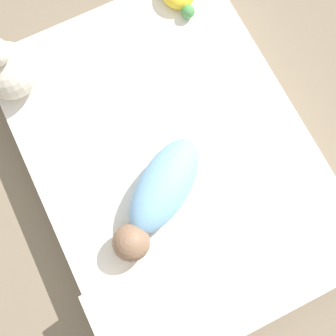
% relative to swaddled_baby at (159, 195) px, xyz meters
% --- Properties ---
extents(ground_plane, '(12.00, 12.00, 0.00)m').
position_rel_swaddled_baby_xyz_m(ground_plane, '(-0.14, 0.12, -0.25)').
color(ground_plane, '#7A6B56').
extents(bed_mattress, '(1.38, 1.01, 0.17)m').
position_rel_swaddled_baby_xyz_m(bed_mattress, '(-0.14, 0.12, -0.16)').
color(bed_mattress, white).
rests_on(bed_mattress, ground_plane).
extents(swaddled_baby, '(0.37, 0.46, 0.16)m').
position_rel_swaddled_baby_xyz_m(swaddled_baby, '(0.00, 0.00, 0.00)').
color(swaddled_baby, '#7FB7E5').
rests_on(swaddled_baby, bed_mattress).
extents(pillow, '(0.34, 0.30, 0.09)m').
position_rel_swaddled_baby_xyz_m(pillow, '(0.36, -0.24, -0.03)').
color(pillow, white).
rests_on(pillow, bed_mattress).
extents(bunny_plush, '(0.21, 0.21, 0.38)m').
position_rel_swaddled_baby_xyz_m(bunny_plush, '(-0.66, -0.30, 0.05)').
color(bunny_plush, beige).
rests_on(bunny_plush, bed_mattress).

